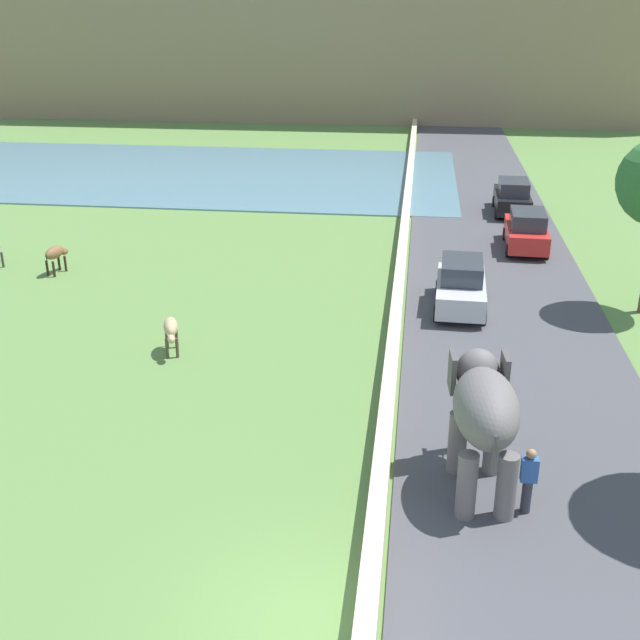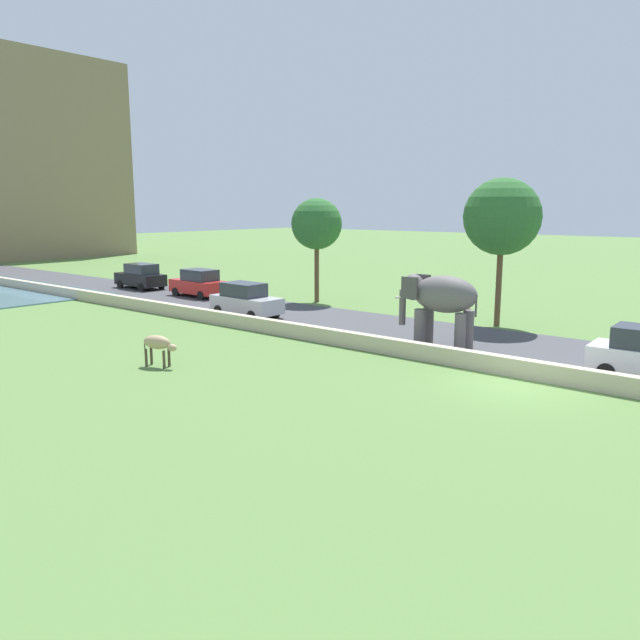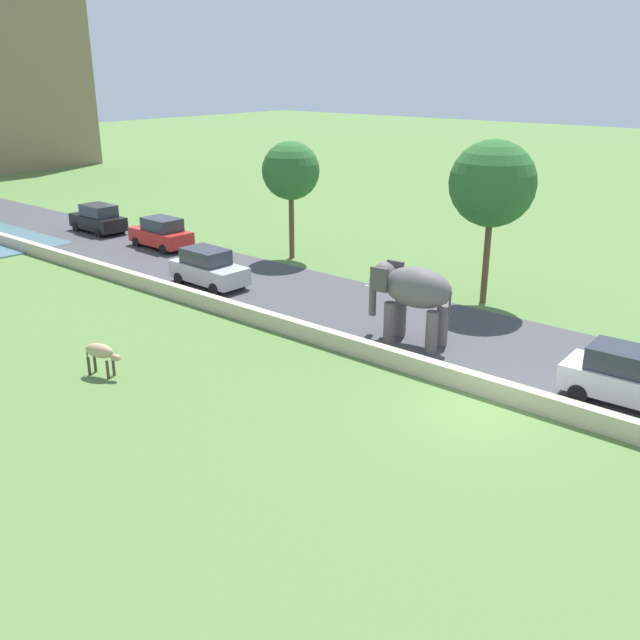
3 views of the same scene
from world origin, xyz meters
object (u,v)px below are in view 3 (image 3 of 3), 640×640
object	(u,v)px
elephant	(412,292)
car_red	(161,233)
car_white	(630,378)
person_beside_elephant	(443,319)
cow_tan	(101,353)
car_silver	(208,268)
car_black	(98,219)

from	to	relation	value
elephant	car_red	xyz separation A→B (m)	(3.17, 18.87, -1.14)
car_white	car_red	distance (m)	26.99
elephant	person_beside_elephant	bearing A→B (deg)	-39.54
elephant	cow_tan	xyz separation A→B (m)	(-9.14, 6.31, -1.20)
person_beside_elephant	car_silver	distance (m)	12.16
person_beside_elephant	car_red	bearing A→B (deg)	83.68
elephant	car_red	size ratio (longest dim) A/B	0.87
person_beside_elephant	elephant	bearing A→B (deg)	140.46
person_beside_elephant	car_white	size ratio (longest dim) A/B	0.40
person_beside_elephant	car_silver	world-z (taller)	car_silver
car_white	elephant	bearing A→B (deg)	90.11
car_silver	car_red	distance (m)	8.19
person_beside_elephant	car_black	size ratio (longest dim) A/B	0.40
person_beside_elephant	car_black	world-z (taller)	car_black
car_white	car_black	world-z (taller)	same
person_beside_elephant	car_white	xyz separation A→B (m)	(-0.97, -7.12, 0.03)
car_silver	car_red	xyz separation A→B (m)	(3.15, 7.56, 0.00)
elephant	car_silver	world-z (taller)	elephant
car_silver	car_black	world-z (taller)	same
car_red	car_white	bearing A→B (deg)	-96.70
car_black	cow_tan	bearing A→B (deg)	-123.21
car_silver	car_red	world-z (taller)	same
car_black	elephant	bearing A→B (deg)	-97.19
person_beside_elephant	car_silver	xyz separation A→B (m)	(-0.97, 12.12, 0.03)
elephant	car_silver	size ratio (longest dim) A/B	0.87
elephant	car_red	world-z (taller)	elephant
person_beside_elephant	car_black	xyz separation A→B (m)	(2.18, 25.92, 0.03)
car_red	cow_tan	bearing A→B (deg)	-134.42
car_silver	elephant	bearing A→B (deg)	-90.10
car_silver	car_white	world-z (taller)	same
car_white	car_black	xyz separation A→B (m)	(3.15, 33.05, 0.00)
elephant	car_silver	distance (m)	11.37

